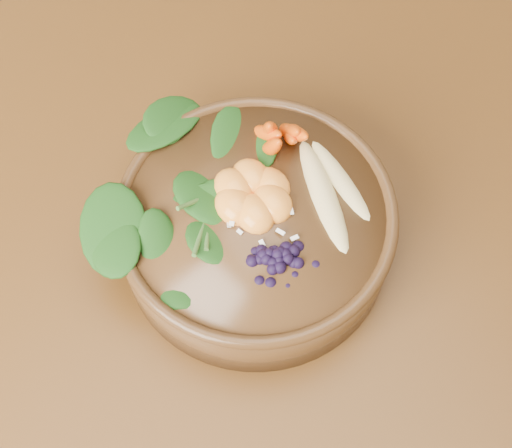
% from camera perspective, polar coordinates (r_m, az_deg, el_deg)
% --- Properties ---
extents(ground, '(4.00, 4.00, 0.00)m').
position_cam_1_polar(ground, '(1.43, 2.99, -13.55)').
color(ground, '#381E0F').
rests_on(ground, ground).
extents(dining_table, '(1.60, 0.90, 0.75)m').
position_cam_1_polar(dining_table, '(0.81, 5.13, -1.96)').
color(dining_table, '#331C0C').
rests_on(dining_table, ground).
extents(stoneware_bowl, '(0.32, 0.32, 0.07)m').
position_cam_1_polar(stoneware_bowl, '(0.68, 0.00, -0.40)').
color(stoneware_bowl, '#4B2F16').
rests_on(stoneware_bowl, dining_table).
extents(kale_heap, '(0.20, 0.19, 0.04)m').
position_cam_1_polar(kale_heap, '(0.65, -4.77, 4.89)').
color(kale_heap, '#1B4C14').
rests_on(kale_heap, stoneware_bowl).
extents(carrot_cluster, '(0.07, 0.07, 0.07)m').
position_cam_1_polar(carrot_cluster, '(0.66, 2.11, 8.63)').
color(carrot_cluster, '#F65309').
rests_on(carrot_cluster, stoneware_bowl).
extents(banana_halves, '(0.07, 0.14, 0.02)m').
position_cam_1_polar(banana_halves, '(0.65, 6.19, 3.49)').
color(banana_halves, '#E0CC84').
rests_on(banana_halves, stoneware_bowl).
extents(mandarin_cluster, '(0.09, 0.10, 0.03)m').
position_cam_1_polar(mandarin_cluster, '(0.64, -0.27, 2.88)').
color(mandarin_cluster, orange).
rests_on(mandarin_cluster, stoneware_bowl).
extents(blueberry_pile, '(0.14, 0.12, 0.04)m').
position_cam_1_polar(blueberry_pile, '(0.61, 1.72, -2.32)').
color(blueberry_pile, black).
rests_on(blueberry_pile, stoneware_bowl).
extents(coconut_flakes, '(0.10, 0.08, 0.01)m').
position_cam_1_polar(coconut_flakes, '(0.64, 0.62, -0.12)').
color(coconut_flakes, white).
rests_on(coconut_flakes, stoneware_bowl).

